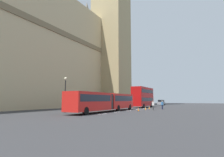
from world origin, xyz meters
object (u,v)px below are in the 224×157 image
(articulated_bus, at_px, (106,101))
(traffic_cone_west, at_px, (139,109))
(sedan_lead, at_px, (161,103))
(pedestrian_by_kerb, at_px, (162,105))
(traffic_cone_east, at_px, (149,108))
(traffic_cone_middle, at_px, (146,108))
(street_lamp, at_px, (65,92))
(double_decker_bus, at_px, (143,96))
(pedestrian_near_cones, at_px, (153,105))

(articulated_bus, xyz_separation_m, traffic_cone_west, (3.91, -4.05, -1.46))
(sedan_lead, distance_m, traffic_cone_west, 36.10)
(articulated_bus, distance_m, pedestrian_by_kerb, 13.15)
(traffic_cone_east, distance_m, pedestrian_by_kerb, 2.78)
(traffic_cone_middle, relative_size, street_lamp, 0.11)
(traffic_cone_west, xyz_separation_m, traffic_cone_middle, (4.47, 0.19, 0.00))
(sedan_lead, height_order, traffic_cone_middle, sedan_lead)
(double_decker_bus, xyz_separation_m, traffic_cone_west, (-14.91, -4.05, -2.43))
(traffic_cone_west, bearing_deg, traffic_cone_east, 3.39)
(double_decker_bus, distance_m, traffic_cone_west, 15.64)
(sedan_lead, distance_m, pedestrian_near_cones, 33.01)
(articulated_bus, relative_size, double_decker_bus, 1.69)
(traffic_cone_east, distance_m, street_lamp, 18.27)
(articulated_bus, distance_m, traffic_cone_east, 12.35)
(traffic_cone_east, distance_m, pedestrian_near_cones, 4.95)
(pedestrian_near_cones, relative_size, pedestrian_by_kerb, 1.00)
(sedan_lead, height_order, pedestrian_near_cones, sedan_lead)
(traffic_cone_middle, bearing_deg, sedan_lead, 7.51)
(sedan_lead, relative_size, traffic_cone_east, 7.59)
(articulated_bus, xyz_separation_m, pedestrian_by_kerb, (11.52, -6.29, -0.83))
(traffic_cone_west, xyz_separation_m, street_lamp, (-8.32, 8.56, 2.77))
(sedan_lead, relative_size, pedestrian_by_kerb, 2.60)
(articulated_bus, bearing_deg, traffic_cone_east, -17.00)
(street_lamp, height_order, pedestrian_by_kerb, street_lamp)
(double_decker_bus, xyz_separation_m, traffic_cone_east, (-7.09, -3.59, -2.43))
(traffic_cone_middle, xyz_separation_m, traffic_cone_east, (3.35, 0.27, 0.00))
(street_lamp, bearing_deg, traffic_cone_west, -45.79)
(traffic_cone_west, xyz_separation_m, pedestrian_near_cones, (3.35, -1.56, 0.63))
(street_lamp, distance_m, pedestrian_near_cones, 15.59)
(articulated_bus, height_order, traffic_cone_west, articulated_bus)
(articulated_bus, distance_m, sedan_lead, 39.75)
(street_lamp, bearing_deg, pedestrian_near_cones, -40.90)
(sedan_lead, xyz_separation_m, pedestrian_near_cones, (-32.48, -5.89, -0.00))
(pedestrian_near_cones, bearing_deg, double_decker_bus, 25.89)
(articulated_bus, height_order, traffic_cone_east, articulated_bus)
(articulated_bus, height_order, pedestrian_near_cones, articulated_bus)
(pedestrian_by_kerb, bearing_deg, sedan_lead, 13.10)
(traffic_cone_middle, bearing_deg, pedestrian_near_cones, -122.51)
(pedestrian_by_kerb, bearing_deg, street_lamp, 145.89)
(double_decker_bus, bearing_deg, sedan_lead, 0.76)
(sedan_lead, bearing_deg, double_decker_bus, -179.24)
(traffic_cone_west, bearing_deg, pedestrian_near_cones, -24.92)
(pedestrian_by_kerb, bearing_deg, articulated_bus, 151.38)
(articulated_bus, height_order, double_decker_bus, double_decker_bus)
(traffic_cone_east, bearing_deg, pedestrian_by_kerb, -94.39)
(double_decker_bus, xyz_separation_m, sedan_lead, (20.93, 0.28, -1.80))
(articulated_bus, bearing_deg, traffic_cone_west, -46.02)
(pedestrian_by_kerb, bearing_deg, double_decker_bus, 40.77)
(double_decker_bus, relative_size, traffic_cone_west, 17.67)
(pedestrian_near_cones, bearing_deg, articulated_bus, 142.32)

